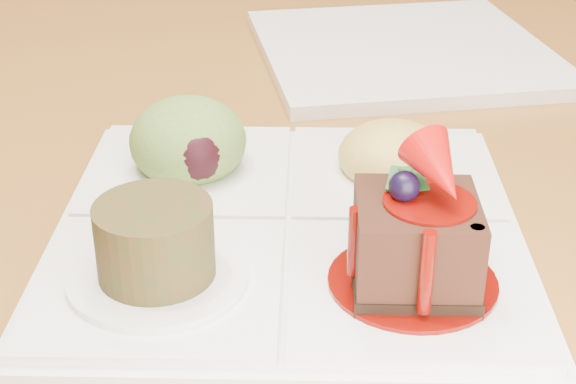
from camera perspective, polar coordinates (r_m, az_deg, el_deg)
name	(u,v)px	position (r m, az deg, el deg)	size (l,w,h in m)	color
dining_table	(94,60)	(1.02, -12.44, 8.36)	(1.00, 1.80, 0.75)	brown
sampler_plate	(285,210)	(0.51, -0.20, -1.18)	(0.35, 0.35, 0.10)	white
second_plate	(403,51)	(0.81, 7.48, 9.02)	(0.25, 0.25, 0.01)	white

